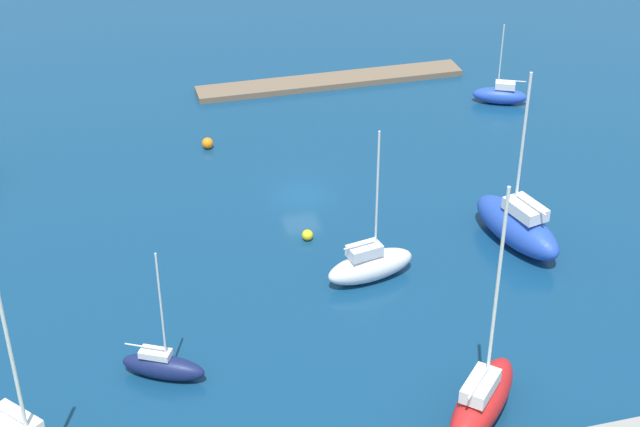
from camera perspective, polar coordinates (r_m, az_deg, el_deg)
name	(u,v)px	position (r m, az deg, el deg)	size (l,w,h in m)	color
water	(301,195)	(69.18, -1.12, 1.12)	(160.00, 160.00, 0.00)	navy
pier_dock	(331,81)	(86.69, 0.63, 7.81)	(23.92, 2.81, 0.52)	brown
sailboat_blue_outer_mooring	(500,95)	(84.08, 10.57, 6.90)	(4.82, 3.43, 7.00)	#2347B2
sailboat_red_west_end	(482,399)	(50.52, 9.52, -10.74)	(6.48, 6.63, 13.47)	red
sailboat_white_far_south	(370,265)	(59.83, 2.97, -3.02)	(6.06, 3.05, 10.16)	white
sailboat_navy_near_pier	(163,366)	(53.28, -9.24, -8.84)	(4.76, 3.41, 8.04)	#141E4C
sailboat_blue_center_basin	(517,225)	(64.25, 11.54, -0.67)	(4.47, 8.27, 11.95)	#2347B2
mooring_buoy_orange	(208,143)	(75.80, -6.64, 4.14)	(0.89, 0.89, 0.89)	orange
mooring_buoy_yellow	(307,235)	(63.88, -0.74, -1.28)	(0.74, 0.74, 0.74)	yellow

